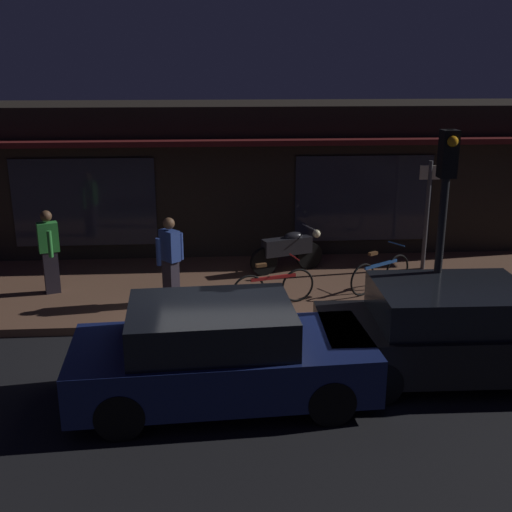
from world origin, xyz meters
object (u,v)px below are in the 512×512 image
object	(u,v)px
parked_car_near	(219,354)
sign_post	(427,209)
person_bystander	(170,259)
bicycle_extra	(380,274)
bicycle_parked	(273,287)
motorcycle	(288,250)
person_photographer	(49,250)
traffic_light_pole	(444,206)
parked_car_far	(455,331)

from	to	relation	value
parked_car_near	sign_post	bearing A→B (deg)	48.29
person_bystander	bicycle_extra	bearing A→B (deg)	5.57
bicycle_parked	person_bystander	size ratio (longest dim) A/B	0.96
bicycle_parked	person_bystander	distance (m)	2.00
motorcycle	person_photographer	world-z (taller)	person_photographer
person_bystander	traffic_light_pole	world-z (taller)	traffic_light_pole
motorcycle	person_bystander	bearing A→B (deg)	-144.51
person_photographer	parked_car_far	distance (m)	7.69
motorcycle	parked_car_near	bearing A→B (deg)	-106.94
sign_post	traffic_light_pole	distance (m)	4.24
traffic_light_pole	motorcycle	bearing A→B (deg)	114.97
motorcycle	parked_car_near	size ratio (longest dim) A/B	0.39
motorcycle	bicycle_extra	xyz separation A→B (m)	(1.69, -1.33, -0.14)
sign_post	bicycle_extra	bearing A→B (deg)	-134.93
motorcycle	bicycle_extra	world-z (taller)	motorcycle
person_bystander	sign_post	xyz separation A→B (m)	(5.43, 1.72, 0.48)
person_bystander	parked_car_far	world-z (taller)	person_bystander
traffic_light_pole	parked_car_near	size ratio (longest dim) A/B	0.86
parked_car_far	parked_car_near	bearing A→B (deg)	-171.59
person_photographer	traffic_light_pole	bearing A→B (deg)	-24.11
motorcycle	person_photographer	distance (m)	4.94
bicycle_parked	person_bystander	world-z (taller)	person_bystander
sign_post	traffic_light_pole	size ratio (longest dim) A/B	0.67
bicycle_parked	sign_post	bearing A→B (deg)	29.16
bicycle_extra	person_photographer	world-z (taller)	person_photographer
parked_car_near	traffic_light_pole	bearing A→B (deg)	18.83
person_photographer	parked_car_near	xyz separation A→B (m)	(3.26, -4.15, -0.32)
motorcycle	person_bystander	distance (m)	3.01
bicycle_extra	traffic_light_pole	size ratio (longest dim) A/B	0.39
bicycle_parked	person_photographer	distance (m)	4.45
bicycle_extra	parked_car_far	size ratio (longest dim) A/B	0.34
bicycle_extra	sign_post	bearing A→B (deg)	45.07
motorcycle	bicycle_extra	size ratio (longest dim) A/B	1.16
parked_car_near	person_photographer	bearing A→B (deg)	128.10
motorcycle	sign_post	world-z (taller)	sign_post
bicycle_extra	parked_car_near	xyz separation A→B (m)	(-3.26, -3.81, 0.20)
sign_post	motorcycle	bearing A→B (deg)	179.72
person_photographer	parked_car_far	xyz separation A→B (m)	(6.77, -3.63, -0.32)
person_bystander	parked_car_near	distance (m)	3.53
bicycle_parked	motorcycle	bearing A→B (deg)	75.37
bicycle_extra	sign_post	world-z (taller)	sign_post
bicycle_parked	traffic_light_pole	bearing A→B (deg)	-40.15
sign_post	person_photographer	bearing A→B (deg)	-172.91
bicycle_extra	person_photographer	xyz separation A→B (m)	(-6.52, 0.34, 0.52)
traffic_light_pole	parked_car_far	distance (m)	1.89
motorcycle	sign_post	size ratio (longest dim) A/B	0.68
person_photographer	person_bystander	world-z (taller)	same
motorcycle	parked_car_far	size ratio (longest dim) A/B	0.40
bicycle_parked	person_photographer	world-z (taller)	person_photographer
parked_car_far	person_photographer	bearing A→B (deg)	151.79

